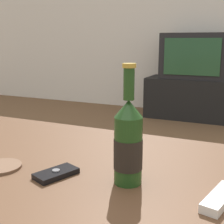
% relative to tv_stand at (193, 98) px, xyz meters
% --- Properties ---
extents(coffee_table, '(1.37, 0.76, 0.49)m').
position_rel_tv_stand_xyz_m(coffee_table, '(0.06, -2.72, 0.21)').
color(coffee_table, brown).
rests_on(coffee_table, ground_plane).
extents(tv_stand, '(0.98, 0.45, 0.44)m').
position_rel_tv_stand_xyz_m(tv_stand, '(0.00, 0.00, 0.00)').
color(tv_stand, black).
rests_on(tv_stand, ground_plane).
extents(television, '(0.68, 0.41, 0.47)m').
position_rel_tv_stand_xyz_m(television, '(0.00, -0.00, 0.45)').
color(television, black).
rests_on(television, tv_stand).
extents(beer_bottle, '(0.07, 0.07, 0.29)m').
position_rel_tv_stand_xyz_m(beer_bottle, '(0.30, -2.75, 0.38)').
color(beer_bottle, '#1E4219').
rests_on(beer_bottle, coffee_table).
extents(cell_phone, '(0.10, 0.13, 0.02)m').
position_rel_tv_stand_xyz_m(cell_phone, '(0.12, -2.79, 0.28)').
color(cell_phone, black).
rests_on(cell_phone, coffee_table).
extents(remote_control, '(0.07, 0.15, 0.02)m').
position_rel_tv_stand_xyz_m(remote_control, '(0.52, -2.76, 0.28)').
color(remote_control, white).
rests_on(remote_control, coffee_table).
extents(coaster, '(0.11, 0.11, 0.01)m').
position_rel_tv_stand_xyz_m(coaster, '(-0.05, -2.81, 0.28)').
color(coaster, brown).
rests_on(coaster, coffee_table).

